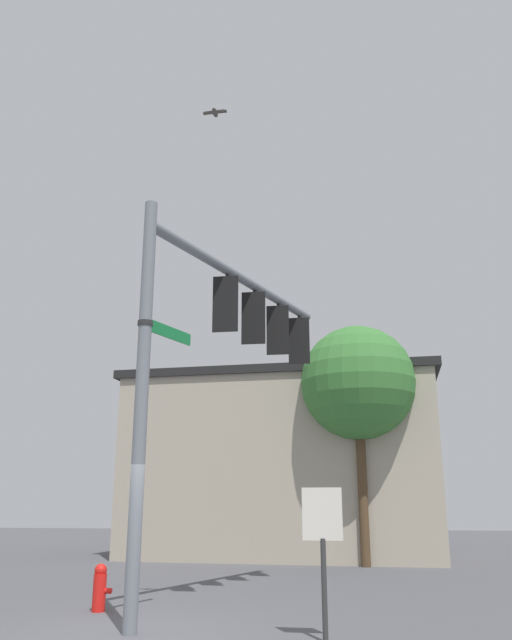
# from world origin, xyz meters

# --- Properties ---
(ground_plane) EXTENTS (80.00, 80.00, 0.00)m
(ground_plane) POSITION_xyz_m (0.00, 0.00, 0.00)
(ground_plane) COLOR #4C4C51
(signal_pole) EXTENTS (0.23, 0.23, 7.15)m
(signal_pole) POSITION_xyz_m (0.00, 0.00, 3.58)
(signal_pole) COLOR slate
(signal_pole) RESTS_ON ground
(mast_arm) EXTENTS (2.59, 6.34, 0.22)m
(mast_arm) POSITION_xyz_m (1.19, 3.13, 6.72)
(mast_arm) COLOR slate
(traffic_light_nearest_pole) EXTENTS (0.54, 0.49, 1.31)m
(traffic_light_nearest_pole) POSITION_xyz_m (0.94, 2.48, 5.92)
(traffic_light_nearest_pole) COLOR black
(traffic_light_mid_inner) EXTENTS (0.54, 0.49, 1.31)m
(traffic_light_mid_inner) POSITION_xyz_m (1.36, 3.59, 5.92)
(traffic_light_mid_inner) COLOR black
(traffic_light_mid_outer) EXTENTS (0.54, 0.49, 1.31)m
(traffic_light_mid_outer) POSITION_xyz_m (1.79, 4.71, 5.92)
(traffic_light_mid_outer) COLOR black
(traffic_light_arm_end) EXTENTS (0.54, 0.49, 1.31)m
(traffic_light_arm_end) POSITION_xyz_m (2.21, 5.82, 5.92)
(traffic_light_arm_end) COLOR black
(street_name_sign) EXTENTS (0.62, 1.38, 0.22)m
(street_name_sign) POSITION_xyz_m (0.15, 0.41, 4.87)
(street_name_sign) COLOR #147238
(bird_flying) EXTENTS (0.47, 0.30, 0.10)m
(bird_flying) POSITION_xyz_m (1.02, 0.57, 9.35)
(bird_flying) COLOR #4C4742
(storefront_building) EXTENTS (12.00, 7.95, 6.60)m
(storefront_building) POSITION_xyz_m (0.90, 14.67, 3.31)
(storefront_building) COLOR #A89E89
(storefront_building) RESTS_ON ground
(tree_by_storefront) EXTENTS (3.82, 3.82, 7.71)m
(tree_by_storefront) POSITION_xyz_m (3.73, 11.15, 5.78)
(tree_by_storefront) COLOR #4C3823
(tree_by_storefront) RESTS_ON ground
(fire_hydrant) EXTENTS (0.35, 0.24, 0.82)m
(fire_hydrant) POSITION_xyz_m (-1.26, 1.92, 0.42)
(fire_hydrant) COLOR red
(fire_hydrant) RESTS_ON ground
(historical_marker) EXTENTS (0.60, 0.08, 2.13)m
(historical_marker) POSITION_xyz_m (2.95, -0.12, 1.40)
(historical_marker) COLOR #333333
(historical_marker) RESTS_ON ground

